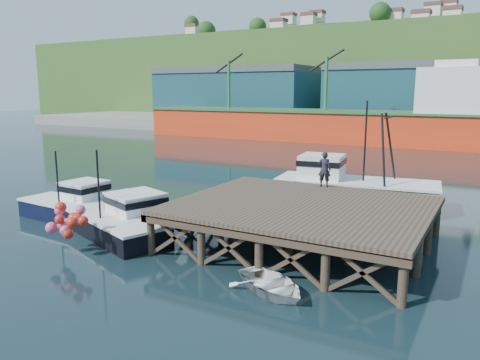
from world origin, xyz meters
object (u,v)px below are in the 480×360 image
Objects in this scene: boat_black at (120,219)px; dockworker at (324,169)px; trawler at (352,185)px; dinghy at (271,284)px; boat_navy at (73,205)px.

boat_black is 11.75m from dockworker.
trawler is at bearing -101.27° from dockworker.
dockworker is (-0.37, -4.69, 1.71)m from trawler.
boat_black is at bearing -133.46° from trawler.
trawler is at bearing 33.61° from dinghy.
dockworker is at bearing 61.15° from boat_black.
trawler is 5.00m from dockworker.
boat_black is 2.33× the size of dinghy.
boat_black is 3.94× the size of dockworker.
trawler reaches higher than dinghy.
boat_black reaches higher than boat_navy.
dockworker is (13.36, 6.54, 2.30)m from boat_navy.
dockworker is (-1.56, 10.29, 2.79)m from dinghy.
dockworker is (8.65, 7.61, 2.29)m from boat_black.
dinghy is at bearing -92.64° from trawler.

